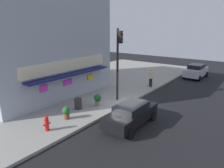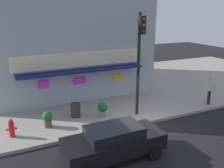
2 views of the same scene
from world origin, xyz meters
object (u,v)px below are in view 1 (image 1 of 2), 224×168
parked_car_black (131,114)px  potted_plant_by_window (98,99)px  fire_hydrant (47,124)px  parked_car_silver (196,71)px  potted_plant_by_doorway (66,112)px  trash_can (78,104)px  traffic_light (119,56)px  pedestrian (151,77)px

parked_car_black → potted_plant_by_window: bearing=74.7°
fire_hydrant → parked_car_silver: size_ratio=0.23×
potted_plant_by_doorway → trash_can: bearing=21.0°
traffic_light → fire_hydrant: 7.67m
trash_can → pedestrian: (8.68, -1.64, 0.60)m
pedestrian → potted_plant_by_window: bearing=172.7°
traffic_light → potted_plant_by_window: size_ratio=6.47×
traffic_light → potted_plant_by_doorway: traffic_light is taller
traffic_light → fire_hydrant: traffic_light is taller
potted_plant_by_window → trash_can: bearing=153.3°
pedestrian → potted_plant_by_doorway: bearing=174.6°
traffic_light → parked_car_black: size_ratio=1.35×
potted_plant_by_doorway → parked_car_silver: parked_car_silver is taller
trash_can → parked_car_black: parked_car_black is taller
fire_hydrant → potted_plant_by_doorway: size_ratio=1.08×
pedestrian → potted_plant_by_window: pedestrian is taller
trash_can → parked_car_silver: bearing=-14.0°
traffic_light → pedestrian: 5.92m
traffic_light → trash_can: (-3.43, 1.26, -3.32)m
traffic_light → fire_hydrant: bearing=177.6°
potted_plant_by_window → traffic_light: bearing=-15.3°
potted_plant_by_doorway → potted_plant_by_window: size_ratio=0.95×
parked_car_silver → pedestrian: bearing=162.2°
potted_plant_by_window → parked_car_silver: size_ratio=0.22×
potted_plant_by_doorway → potted_plant_by_window: bearing=-1.0°
fire_hydrant → pedestrian: size_ratio=0.51×
traffic_light → pedestrian: (5.25, -0.37, -2.72)m
trash_can → potted_plant_by_doorway: (-1.71, -0.66, 0.07)m
traffic_light → potted_plant_by_window: 3.82m
fire_hydrant → potted_plant_by_doorway: 1.81m
potted_plant_by_window → fire_hydrant: bearing=-176.9°
traffic_light → parked_car_silver: 13.44m
trash_can → parked_car_silver: parked_car_silver is taller
parked_car_black → parked_car_silver: parked_car_silver is taller
traffic_light → fire_hydrant: (-6.93, 0.29, -3.28)m
parked_car_black → pedestrian: bearing=18.6°
fire_hydrant → parked_car_silver: (19.72, -3.08, 0.25)m
fire_hydrant → potted_plant_by_window: bearing=3.1°
fire_hydrant → parked_car_black: (3.89, -3.44, 0.16)m
trash_can → pedestrian: size_ratio=0.45×
potted_plant_by_doorway → potted_plant_by_window: 3.12m
fire_hydrant → potted_plant_by_doorway: (1.79, 0.32, 0.03)m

